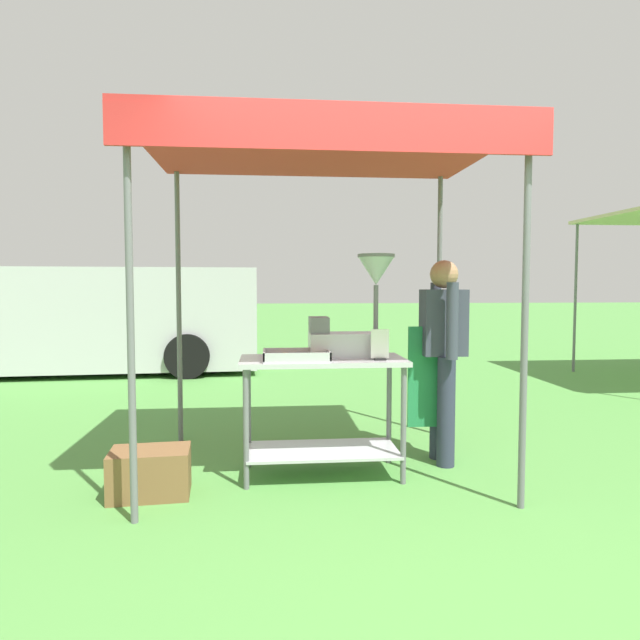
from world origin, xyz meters
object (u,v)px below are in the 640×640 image
donut_cart (323,393)px  supply_crate (150,473)px  donut_tray (297,357)px  van_silver (83,318)px  vendor (442,350)px  stall_canopy (321,158)px  menu_sign (380,347)px  donut_fryer (355,318)px

donut_cart → supply_crate: 1.31m
donut_tray → supply_crate: 1.26m
donut_tray → donut_cart: bearing=26.6°
van_silver → vendor: bearing=-49.3°
stall_canopy → donut_cart: size_ratio=2.15×
menu_sign → van_silver: van_silver is taller
vendor → supply_crate: bearing=-166.6°
donut_fryer → supply_crate: bearing=-166.0°
donut_fryer → supply_crate: donut_fryer is taller
donut_fryer → van_silver: 6.43m
stall_canopy → donut_fryer: bearing=-8.4°
donut_fryer → vendor: (0.73, 0.15, -0.27)m
donut_fryer → donut_cart: bearing=-165.8°
supply_crate → van_silver: (-2.23, 5.63, 0.72)m
stall_canopy → donut_cart: (-0.00, -0.10, -1.74)m
donut_fryer → van_silver: van_silver is taller
menu_sign → supply_crate: bearing=-174.9°
donut_cart → supply_crate: bearing=-166.0°
vendor → supply_crate: vendor is taller
stall_canopy → donut_fryer: stall_canopy is taller
donut_tray → vendor: bearing=15.1°
donut_fryer → vendor: 0.79m
donut_cart → vendor: size_ratio=0.75×
donut_cart → donut_tray: (-0.20, -0.10, 0.28)m
stall_canopy → donut_cart: bearing=-90.0°
stall_canopy → van_silver: size_ratio=0.46×
donut_fryer → supply_crate: 1.80m
vendor → donut_cart: bearing=-167.4°
donut_fryer → menu_sign: bearing=-55.6°
donut_fryer → vendor: bearing=12.0°
donut_tray → stall_canopy: bearing=45.4°
supply_crate → vendor: bearing=13.4°
stall_canopy → donut_fryer: size_ratio=3.37×
vendor → menu_sign: bearing=-147.2°
donut_cart → menu_sign: 0.55m
donut_cart → van_silver: van_silver is taller
vendor → van_silver: van_silver is taller
donut_fryer → van_silver: bearing=124.9°
stall_canopy → vendor: bearing=6.9°
donut_cart → menu_sign: (0.40, -0.15, 0.36)m
menu_sign → supply_crate: menu_sign is taller
van_silver → menu_sign: bearing=-55.1°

